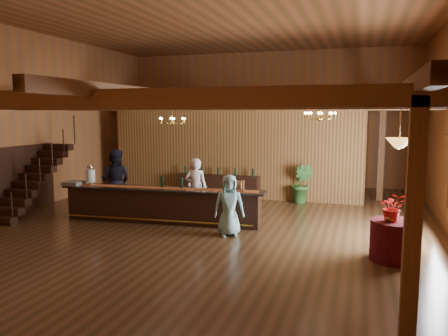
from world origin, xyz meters
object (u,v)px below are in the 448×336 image
(tasting_bar, at_px, (162,205))
(beverage_dispenser, at_px, (90,175))
(chandelier_right, at_px, (320,115))
(bartender, at_px, (196,188))
(staff_second, at_px, (116,181))
(raffle_drum, at_px, (238,185))
(chandelier_left, at_px, (172,120))
(pendant_lamp, at_px, (399,143))
(guest, at_px, (229,205))
(round_table, at_px, (394,241))
(backbar_shelf, at_px, (218,187))
(floor_plant, at_px, (302,183))

(tasting_bar, distance_m, beverage_dispenser, 2.30)
(beverage_dispenser, height_order, chandelier_right, chandelier_right)
(beverage_dispenser, relative_size, bartender, 0.35)
(beverage_dispenser, relative_size, staff_second, 0.31)
(tasting_bar, relative_size, bartender, 3.31)
(tasting_bar, height_order, staff_second, staff_second)
(beverage_dispenser, bearing_deg, bartender, 16.55)
(beverage_dispenser, bearing_deg, raffle_drum, 3.35)
(tasting_bar, height_order, chandelier_left, chandelier_left)
(chandelier_right, bearing_deg, pendant_lamp, -53.59)
(beverage_dispenser, relative_size, chandelier_right, 0.75)
(staff_second, xyz_separation_m, guest, (3.98, -1.36, -0.21))
(round_table, relative_size, staff_second, 0.50)
(chandelier_left, xyz_separation_m, chandelier_right, (4.25, -0.12, 0.16))
(beverage_dispenser, xyz_separation_m, bartender, (2.88, 0.86, -0.37))
(staff_second, distance_m, guest, 4.21)
(raffle_drum, distance_m, staff_second, 4.00)
(bartender, bearing_deg, staff_second, -7.33)
(bartender, relative_size, staff_second, 0.90)
(staff_second, bearing_deg, beverage_dispenser, 60.53)
(backbar_shelf, height_order, round_table, round_table)
(backbar_shelf, height_order, staff_second, staff_second)
(tasting_bar, relative_size, pendant_lamp, 6.34)
(chandelier_right, height_order, pendant_lamp, same)
(tasting_bar, height_order, raffle_drum, raffle_drum)
(chandelier_left, height_order, pendant_lamp, same)
(chandelier_left, height_order, chandelier_right, same)
(guest, bearing_deg, bartender, 113.40)
(tasting_bar, distance_m, bartender, 1.09)
(raffle_drum, relative_size, backbar_shelf, 0.12)
(pendant_lamp, xyz_separation_m, guest, (-3.73, 0.73, -1.65))
(backbar_shelf, height_order, guest, guest)
(pendant_lamp, bearing_deg, staff_second, 164.78)
(pendant_lamp, height_order, bartender, pendant_lamp)
(chandelier_left, xyz_separation_m, bartender, (0.86, -0.34, -1.91))
(chandelier_right, distance_m, floor_plant, 3.64)
(tasting_bar, xyz_separation_m, bartender, (0.71, 0.73, 0.38))
(beverage_dispenser, distance_m, guest, 4.37)
(round_table, height_order, chandelier_left, chandelier_left)
(chandelier_right, bearing_deg, backbar_shelf, 143.60)
(beverage_dispenser, bearing_deg, backbar_shelf, 55.95)
(backbar_shelf, relative_size, guest, 1.92)
(chandelier_right, relative_size, guest, 0.53)
(staff_second, bearing_deg, floor_plant, -156.49)
(bartender, bearing_deg, guest, 125.79)
(chandelier_right, bearing_deg, round_table, -53.59)
(bartender, bearing_deg, raffle_drum, 147.71)
(raffle_drum, xyz_separation_m, chandelier_right, (1.99, 0.83, 1.80))
(chandelier_right, relative_size, bartender, 0.46)
(backbar_shelf, xyz_separation_m, bartender, (0.31, -2.95, 0.46))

